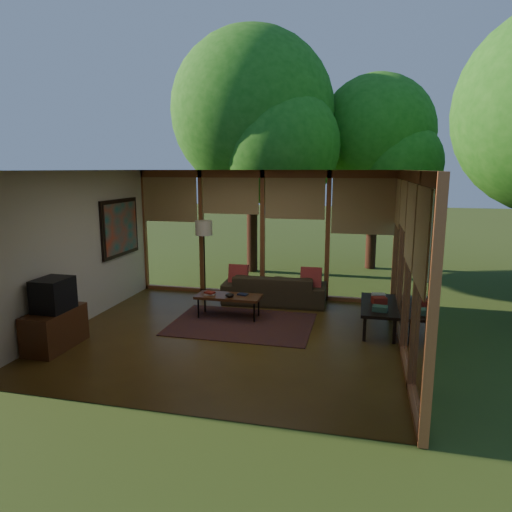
% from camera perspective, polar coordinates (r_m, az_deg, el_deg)
% --- Properties ---
extents(floor, '(5.50, 5.50, 0.00)m').
position_cam_1_polar(floor, '(7.69, -3.29, -9.90)').
color(floor, brown).
rests_on(floor, ground).
extents(ceiling, '(5.50, 5.50, 0.00)m').
position_cam_1_polar(ceiling, '(7.19, -3.53, 10.65)').
color(ceiling, white).
rests_on(ceiling, ground).
extents(wall_left, '(0.04, 5.00, 2.70)m').
position_cam_1_polar(wall_left, '(8.52, -21.42, 0.82)').
color(wall_left, beige).
rests_on(wall_left, ground).
extents(wall_front, '(5.50, 0.04, 2.70)m').
position_cam_1_polar(wall_front, '(5.04, -11.61, -5.17)').
color(wall_front, beige).
rests_on(wall_front, ground).
extents(window_wall_back, '(5.50, 0.12, 2.70)m').
position_cam_1_polar(window_wall_back, '(9.71, 0.83, 2.72)').
color(window_wall_back, '#97552F').
rests_on(window_wall_back, ground).
extents(window_wall_right, '(0.12, 5.00, 2.70)m').
position_cam_1_polar(window_wall_right, '(7.05, 18.53, -0.94)').
color(window_wall_right, '#97552F').
rests_on(window_wall_right, ground).
extents(tree_nw, '(4.16, 4.16, 6.22)m').
position_cam_1_polar(tree_nw, '(12.22, -0.45, 17.49)').
color(tree_nw, '#371D14').
rests_on(tree_nw, ground).
extents(tree_ne, '(3.09, 3.09, 5.19)m').
position_cam_1_polar(tree_ne, '(12.96, 14.79, 14.52)').
color(tree_ne, '#371D14').
rests_on(tree_ne, ground).
extents(rug, '(2.48, 1.76, 0.01)m').
position_cam_1_polar(rug, '(8.21, -1.77, -8.48)').
color(rug, maroon).
rests_on(rug, floor).
extents(sofa, '(2.12, 0.92, 0.61)m').
position_cam_1_polar(sofa, '(9.37, 2.32, -4.12)').
color(sofa, '#3B2F1D').
rests_on(sofa, floor).
extents(pillow_left, '(0.40, 0.21, 0.42)m').
position_cam_1_polar(pillow_left, '(9.42, -2.21, -2.31)').
color(pillow_left, maroon).
rests_on(pillow_left, sofa).
extents(pillow_right, '(0.41, 0.22, 0.43)m').
position_cam_1_polar(pillow_right, '(9.14, 6.90, -2.74)').
color(pillow_right, maroon).
rests_on(pillow_right, sofa).
extents(ct_book_lower, '(0.19, 0.15, 0.03)m').
position_cam_1_polar(ct_book_lower, '(8.52, -5.81, -4.76)').
color(ct_book_lower, '#B3ABA2').
rests_on(ct_book_lower, coffee_table).
extents(ct_book_upper, '(0.21, 0.18, 0.03)m').
position_cam_1_polar(ct_book_upper, '(8.51, -5.82, -4.56)').
color(ct_book_upper, maroon).
rests_on(ct_book_upper, coffee_table).
extents(ct_book_side, '(0.21, 0.18, 0.03)m').
position_cam_1_polar(ct_book_side, '(8.47, -1.67, -4.81)').
color(ct_book_side, black).
rests_on(ct_book_side, coffee_table).
extents(ct_bowl, '(0.16, 0.16, 0.07)m').
position_cam_1_polar(ct_bowl, '(8.35, -3.32, -4.89)').
color(ct_bowl, black).
rests_on(ct_bowl, coffee_table).
extents(media_cabinet, '(0.50, 1.00, 0.60)m').
position_cam_1_polar(media_cabinet, '(7.74, -23.82, -8.34)').
color(media_cabinet, '#532C16').
rests_on(media_cabinet, floor).
extents(television, '(0.45, 0.55, 0.50)m').
position_cam_1_polar(television, '(7.58, -24.02, -4.42)').
color(television, black).
rests_on(television, media_cabinet).
extents(console_book_a, '(0.26, 0.20, 0.09)m').
position_cam_1_polar(console_book_a, '(7.69, 15.24, -6.36)').
color(console_book_a, '#345B47').
rests_on(console_book_a, side_console).
extents(console_book_b, '(0.27, 0.23, 0.11)m').
position_cam_1_polar(console_book_b, '(8.12, 15.15, -5.36)').
color(console_book_b, maroon).
rests_on(console_book_b, side_console).
extents(console_book_c, '(0.25, 0.19, 0.06)m').
position_cam_1_polar(console_book_c, '(8.51, 15.07, -4.77)').
color(console_book_c, '#B3ABA2').
rests_on(console_book_c, side_console).
extents(floor_lamp, '(0.36, 0.36, 1.65)m').
position_cam_1_polar(floor_lamp, '(9.67, -6.54, 2.95)').
color(floor_lamp, black).
rests_on(floor_lamp, floor).
extents(coffee_table, '(1.20, 0.50, 0.43)m').
position_cam_1_polar(coffee_table, '(8.47, -3.45, -5.15)').
color(coffee_table, '#532C16').
rests_on(coffee_table, floor).
extents(side_console, '(0.60, 1.40, 0.46)m').
position_cam_1_polar(side_console, '(8.10, 15.12, -6.13)').
color(side_console, black).
rests_on(side_console, floor).
extents(wall_painting, '(0.06, 1.35, 1.15)m').
position_cam_1_polar(wall_painting, '(9.64, -16.62, 3.41)').
color(wall_painting, black).
rests_on(wall_painting, wall_left).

